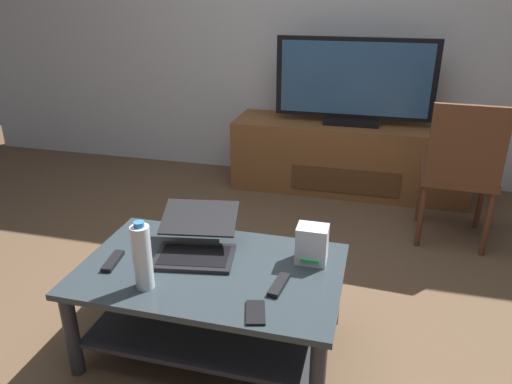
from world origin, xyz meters
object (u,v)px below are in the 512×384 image
router_box (312,244)px  television (354,84)px  coffee_table (212,292)px  media_cabinet (348,157)px  laptop (197,241)px  soundbar_remote (279,285)px  cell_phone (256,313)px  tv_remote (113,261)px  water_bottle_near (142,257)px  dining_chair (461,168)px

router_box → television: bearing=89.3°
coffee_table → media_cabinet: bearing=78.1°
laptop → soundbar_remote: size_ratio=2.70×
media_cabinet → laptop: 2.02m
media_cabinet → laptop: size_ratio=4.20×
media_cabinet → cell_phone: media_cabinet is taller
tv_remote → soundbar_remote: same height
coffee_table → water_bottle_near: 0.39m
laptop → water_bottle_near: 0.33m
router_box → cell_phone: bearing=-109.0°
dining_chair → soundbar_remote: (-0.83, -1.37, -0.08)m
water_bottle_near → television: bearing=74.1°
dining_chair → laptop: dining_chair is taller
television → soundbar_remote: television is taller
media_cabinet → television: size_ratio=1.54×
dining_chair → router_box: bearing=-122.8°
laptop → water_bottle_near: water_bottle_near is taller
laptop → router_box: (0.51, 0.05, 0.03)m
water_bottle_near → tv_remote: water_bottle_near is taller
television → tv_remote: bearing=-112.1°
laptop → cell_phone: bearing=-44.8°
media_cabinet → soundbar_remote: 2.12m
water_bottle_near → tv_remote: 0.28m
media_cabinet → dining_chair: dining_chair is taller
dining_chair → soundbar_remote: 1.60m
media_cabinet → soundbar_remote: size_ratio=11.32×
laptop → cell_phone: 0.52m
media_cabinet → water_bottle_near: water_bottle_near is taller
router_box → water_bottle_near: bearing=-149.7°
television → router_box: television is taller
soundbar_remote → router_box: bearing=74.5°
tv_remote → laptop: bearing=21.9°
media_cabinet → laptop: (-0.53, -1.94, 0.20)m
cell_phone → tv_remote: size_ratio=0.88×
dining_chair → coffee_table: bearing=-131.3°
dining_chair → water_bottle_near: dining_chair is taller
soundbar_remote → media_cabinet: bearing=94.0°
laptop → soundbar_remote: bearing=-23.1°
router_box → coffee_table: bearing=-158.9°
media_cabinet → television: bearing=-90.0°
television → dining_chair: television is taller
coffee_table → tv_remote: bearing=-170.1°
water_bottle_near → tv_remote: size_ratio=1.80×
coffee_table → laptop: laptop is taller
coffee_table → soundbar_remote: 0.35m
television → router_box: bearing=-90.7°
coffee_table → soundbar_remote: size_ratio=6.96×
television → soundbar_remote: 2.14m
dining_chair → water_bottle_near: size_ratio=3.19×
media_cabinet → cell_phone: size_ratio=12.94×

